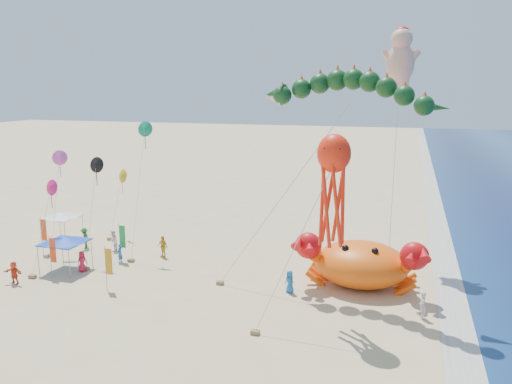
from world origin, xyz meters
TOP-DOWN VIEW (x-y plane):
  - ground at (0.00, 0.00)m, footprint 320.00×320.00m
  - foam_strip at (12.00, 0.00)m, footprint 320.00×320.00m
  - crab_inflatable at (5.83, 2.19)m, footprint 9.13×5.72m
  - dragon_kite at (4.46, 1.55)m, footprint 14.78×4.91m
  - cherub_kite at (7.56, 10.42)m, footprint 2.20×6.00m
  - octopus_kite at (4.49, -3.78)m, footprint 5.01×4.32m
  - canopy_blue at (-16.65, -1.25)m, footprint 3.34×3.34m
  - canopy_white at (-22.01, 5.19)m, footprint 3.15×3.15m
  - feather_flags at (-15.51, -0.82)m, footprint 10.46×5.65m
  - beachgoers at (-12.82, 0.83)m, footprint 29.44×9.55m
  - small_kites at (-16.78, 3.36)m, footprint 8.82×12.17m

SIDE VIEW (x-z plane):
  - ground at x=0.00m, z-range 0.00..0.00m
  - foam_strip at x=12.00m, z-range 0.01..0.01m
  - beachgoers at x=-12.82m, z-range -0.05..1.81m
  - crab_inflatable at x=5.83m, z-range -0.24..3.76m
  - feather_flags at x=-15.51m, z-range 0.41..3.61m
  - canopy_white at x=-22.01m, z-range 1.09..3.79m
  - canopy_blue at x=-16.65m, z-range 1.09..3.79m
  - small_kites at x=-16.78m, z-range 1.31..12.67m
  - octopus_kite at x=4.49m, z-range 2.92..14.38m
  - dragon_kite at x=4.46m, z-range 6.08..20.95m
  - cherub_kite at x=7.56m, z-range 7.11..25.96m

